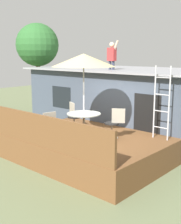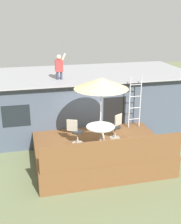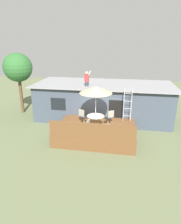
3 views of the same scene
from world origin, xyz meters
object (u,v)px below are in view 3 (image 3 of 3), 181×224
object	(u,v)px
person_figure	(87,78)
patio_chair_near	(89,127)
step_ladder	(128,105)
patio_chair_left	(83,117)
patio_umbrella	(96,90)
backyard_tree	(18,68)
patio_table	(96,118)
patio_chair_right	(109,118)

from	to	relation	value
person_figure	patio_chair_near	bearing A→B (deg)	-77.28
step_ladder	person_figure	xyz separation A→B (m)	(-2.93, 1.35, 1.43)
person_figure	patio_chair_left	distance (m)	3.14
person_figure	patio_umbrella	bearing A→B (deg)	-68.80
patio_chair_near	patio_umbrella	bearing A→B (deg)	0.00
patio_chair_left	backyard_tree	distance (m)	7.32
patio_umbrella	patio_chair_near	size ratio (longest dim) A/B	2.76
step_ladder	patio_chair_left	xyz separation A→B (m)	(-2.72, -0.99, -0.64)
patio_table	patio_chair_right	distance (m)	0.94
patio_chair_left	patio_chair_right	bearing A→B (deg)	29.08
step_ladder	backyard_tree	bearing A→B (deg)	165.01
person_figure	patio_table	bearing A→B (deg)	-68.80
patio_table	patio_chair_right	bearing A→B (deg)	33.59
person_figure	step_ladder	bearing A→B (deg)	-24.76
patio_chair_left	patio_chair_near	size ratio (longest dim) A/B	1.00
patio_chair_near	step_ladder	bearing A→B (deg)	-29.25
patio_umbrella	patio_chair_near	world-z (taller)	patio_umbrella
patio_umbrella	backyard_tree	distance (m)	7.84
patio_umbrella	backyard_tree	size ratio (longest dim) A/B	0.51
patio_chair_right	patio_chair_near	distance (m)	1.84
patio_table	person_figure	xyz separation A→B (m)	(-1.06, 2.74, 1.95)
patio_umbrella	backyard_tree	xyz separation A→B (m)	(-6.87, 3.73, 0.62)
patio_table	patio_umbrella	size ratio (longest dim) A/B	0.41
patio_table	patio_chair_right	xyz separation A→B (m)	(0.77, 0.51, -0.13)
patio_chair_left	backyard_tree	world-z (taller)	backyard_tree
patio_umbrella	person_figure	bearing A→B (deg)	111.20
person_figure	backyard_tree	bearing A→B (deg)	170.34
step_ladder	backyard_tree	world-z (taller)	backyard_tree
person_figure	patio_chair_left	world-z (taller)	person_figure
patio_chair_left	patio_umbrella	bearing A→B (deg)	0.00
step_ladder	patio_chair_right	world-z (taller)	step_ladder
patio_chair_right	step_ladder	bearing A→B (deg)	-175.04
patio_chair_left	backyard_tree	xyz separation A→B (m)	(-6.02, 3.33, 2.51)
step_ladder	patio_chair_left	world-z (taller)	step_ladder
patio_chair_right	backyard_tree	xyz separation A→B (m)	(-7.65, 3.21, 2.51)
patio_table	person_figure	size ratio (longest dim) A/B	0.94
patio_table	patio_chair_left	xyz separation A→B (m)	(-0.85, 0.40, -0.13)
patio_table	backyard_tree	size ratio (longest dim) A/B	0.21
patio_table	step_ladder	distance (m)	2.38
patio_chair_left	backyard_tree	size ratio (longest dim) A/B	0.19
step_ladder	person_figure	size ratio (longest dim) A/B	1.98
step_ladder	backyard_tree	distance (m)	9.24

